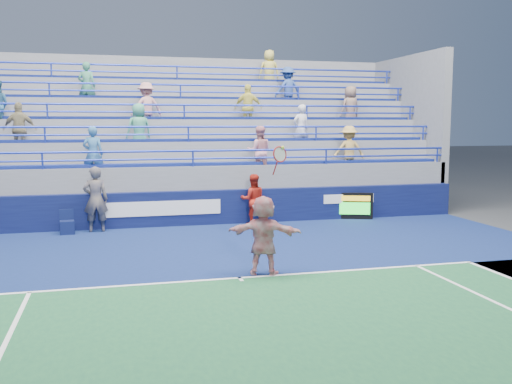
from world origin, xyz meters
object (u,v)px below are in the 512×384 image
object	(u,v)px
serve_speed_board	(353,206)
judge_chair	(67,226)
line_judge	(96,199)
ball_girl	(253,199)
tennis_player	(264,235)

from	to	relation	value
serve_speed_board	judge_chair	world-z (taller)	serve_speed_board
line_judge	ball_girl	size ratio (longest dim) A/B	1.21
serve_speed_board	ball_girl	xyz separation A→B (m)	(-3.51, -0.12, 0.36)
judge_chair	tennis_player	distance (m)	7.24
judge_chair	tennis_player	xyz separation A→B (m)	(4.39, -5.73, 0.63)
line_judge	judge_chair	bearing A→B (deg)	9.92
ball_girl	tennis_player	bearing A→B (deg)	85.17
serve_speed_board	judge_chair	bearing A→B (deg)	-177.81
line_judge	serve_speed_board	bearing A→B (deg)	-179.38
tennis_player	line_judge	distance (m)	6.88
tennis_player	ball_girl	xyz separation A→B (m)	(1.25, 5.96, -0.05)
tennis_player	ball_girl	size ratio (longest dim) A/B	1.70
tennis_player	ball_girl	bearing A→B (deg)	78.13
judge_chair	ball_girl	distance (m)	5.67
line_judge	ball_girl	world-z (taller)	line_judge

